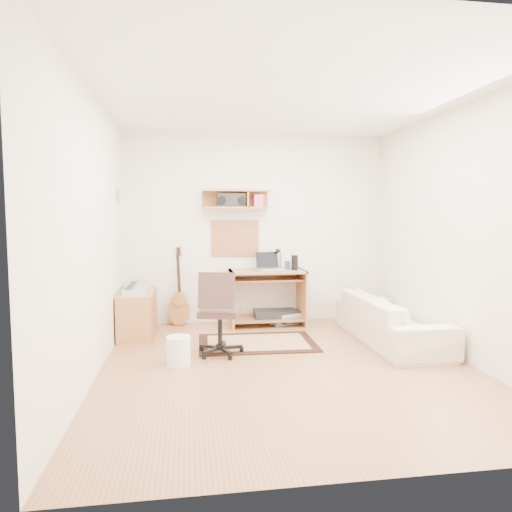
{
  "coord_description": "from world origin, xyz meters",
  "views": [
    {
      "loc": [
        -0.95,
        -4.32,
        1.48
      ],
      "look_at": [
        -0.15,
        1.05,
        1.0
      ],
      "focal_mm": 32.2,
      "sensor_mm": 36.0,
      "label": 1
    }
  ],
  "objects": [
    {
      "name": "sofa",
      "position": [
        1.38,
        0.67,
        0.36
      ],
      "size": [
        0.54,
        1.84,
        0.72
      ],
      "primitive_type": "imported",
      "rotation": [
        0.0,
        0.0,
        1.57
      ],
      "color": "beige",
      "rests_on": "floor"
    },
    {
      "name": "music_keyboard",
      "position": [
        -1.58,
        1.43,
        0.59
      ],
      "size": [
        0.25,
        0.8,
        0.07
      ],
      "primitive_type": "cube",
      "color": "#B2B5BA",
      "rests_on": "cabinet"
    },
    {
      "name": "back_wall",
      "position": [
        0.0,
        2.0,
        1.3
      ],
      "size": [
        3.6,
        0.01,
        2.6
      ],
      "primitive_type": "cube",
      "color": "silver",
      "rests_on": "ground"
    },
    {
      "name": "rug",
      "position": [
        -0.17,
        0.83,
        0.01
      ],
      "size": [
        1.37,
        0.93,
        0.02
      ],
      "primitive_type": "cube",
      "rotation": [
        0.0,
        0.0,
        -0.03
      ],
      "color": "#CDB889",
      "rests_on": "floor"
    },
    {
      "name": "waste_basket",
      "position": [
        -1.06,
        0.18,
        0.14
      ],
      "size": [
        0.31,
        0.31,
        0.29
      ],
      "primitive_type": "cylinder",
      "rotation": [
        0.0,
        0.0,
        0.39
      ],
      "color": "white",
      "rests_on": "floor"
    },
    {
      "name": "speaker",
      "position": [
        0.47,
        1.68,
        0.85
      ],
      "size": [
        0.09,
        0.09,
        0.2
      ],
      "primitive_type": "cylinder",
      "color": "black",
      "rests_on": "desk"
    },
    {
      "name": "task_chair",
      "position": [
        -0.62,
        0.48,
        0.46
      ],
      "size": [
        0.57,
        0.57,
        0.91
      ],
      "primitive_type": null,
      "rotation": [
        0.0,
        0.0,
        -0.24
      ],
      "color": "#3C2924",
      "rests_on": "floor"
    },
    {
      "name": "desk_lamp",
      "position": [
        0.31,
        1.87,
        0.89
      ],
      "size": [
        0.09,
        0.09,
        0.28
      ],
      "primitive_type": null,
      "color": "black",
      "rests_on": "desk"
    },
    {
      "name": "desk",
      "position": [
        0.1,
        1.73,
        0.38
      ],
      "size": [
        1.0,
        0.55,
        0.75
      ],
      "primitive_type": null,
      "color": "#BC7942",
      "rests_on": "floor"
    },
    {
      "name": "right_wall",
      "position": [
        1.8,
        0.0,
        1.3
      ],
      "size": [
        0.01,
        4.0,
        2.6
      ],
      "primitive_type": "cube",
      "color": "silver",
      "rests_on": "ground"
    },
    {
      "name": "cabinet",
      "position": [
        -1.58,
        1.43,
        0.28
      ],
      "size": [
        0.4,
        0.9,
        0.55
      ],
      "primitive_type": "cube",
      "color": "#BC7942",
      "rests_on": "floor"
    },
    {
      "name": "left_wall",
      "position": [
        -1.8,
        0.0,
        1.3
      ],
      "size": [
        0.01,
        4.0,
        2.6
      ],
      "primitive_type": "cube",
      "color": "silver",
      "rests_on": "ground"
    },
    {
      "name": "pencil_cup",
      "position": [
        0.41,
        1.83,
        0.8
      ],
      "size": [
        0.07,
        0.07,
        0.11
      ],
      "primitive_type": "cylinder",
      "color": "#303F90",
      "rests_on": "desk"
    },
    {
      "name": "floor",
      "position": [
        0.0,
        0.0,
        -0.01
      ],
      "size": [
        3.6,
        4.0,
        0.01
      ],
      "primitive_type": "cube",
      "color": "#A26C43",
      "rests_on": "ground"
    },
    {
      "name": "wall_photo",
      "position": [
        -1.79,
        1.5,
        1.72
      ],
      "size": [
        0.02,
        0.2,
        0.15
      ],
      "primitive_type": "cube",
      "color": "#4C8CBF",
      "rests_on": "left_wall"
    },
    {
      "name": "cork_board",
      "position": [
        -0.3,
        1.98,
        1.17
      ],
      "size": [
        0.64,
        0.03,
        0.49
      ],
      "primitive_type": "cube",
      "color": "tan",
      "rests_on": "back_wall"
    },
    {
      "name": "ceiling",
      "position": [
        0.0,
        0.0,
        2.6
      ],
      "size": [
        3.6,
        4.0,
        0.01
      ],
      "primitive_type": "cube",
      "color": "white",
      "rests_on": "ground"
    },
    {
      "name": "boombox",
      "position": [
        -0.37,
        1.87,
        1.68
      ],
      "size": [
        0.37,
        0.17,
        0.19
      ],
      "primitive_type": "cube",
      "color": "black",
      "rests_on": "wall_shelf"
    },
    {
      "name": "wall_shelf",
      "position": [
        -0.3,
        1.88,
        1.7
      ],
      "size": [
        0.9,
        0.25,
        0.26
      ],
      "primitive_type": "cube",
      "color": "#BC7942",
      "rests_on": "back_wall"
    },
    {
      "name": "printer",
      "position": [
        0.36,
        1.81,
        0.09
      ],
      "size": [
        0.52,
        0.46,
        0.16
      ],
      "primitive_type": "cube",
      "rotation": [
        0.0,
        0.0,
        0.32
      ],
      "color": "#A5A8AA",
      "rests_on": "floor"
    },
    {
      "name": "guitar",
      "position": [
        -1.08,
        1.86,
        0.53
      ],
      "size": [
        0.31,
        0.22,
        1.06
      ],
      "primitive_type": null,
      "rotation": [
        0.0,
        0.0,
        -0.16
      ],
      "color": "#A06331",
      "rests_on": "floor"
    },
    {
      "name": "laptop",
      "position": [
        0.14,
        1.71,
        0.87
      ],
      "size": [
        0.37,
        0.37,
        0.24
      ],
      "primitive_type": null,
      "rotation": [
        0.0,
        0.0,
        0.2
      ],
      "color": "silver",
      "rests_on": "desk"
    }
  ]
}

